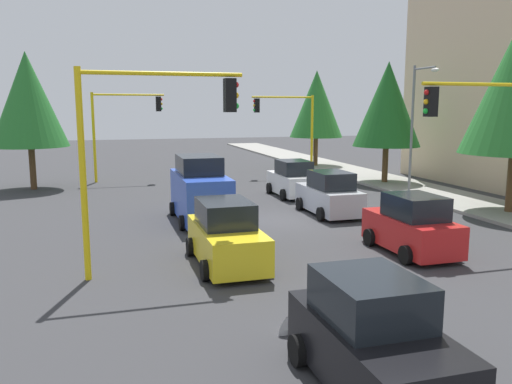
{
  "coord_description": "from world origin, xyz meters",
  "views": [
    {
      "loc": [
        20.77,
        -6.91,
        4.79
      ],
      "look_at": [
        -0.29,
        -0.73,
        1.2
      ],
      "focal_mm": 36.35,
      "sensor_mm": 36.0,
      "label": 1
    }
  ],
  "objects_px": {
    "delivery_van_blue": "(200,191)",
    "car_yellow": "(226,236)",
    "traffic_signal_far_right": "(122,119)",
    "car_black": "(373,339)",
    "traffic_signal_far_left": "(288,119)",
    "tree_roadside_mid": "(387,104)",
    "traffic_signal_near_left": "(489,130)",
    "car_red": "(412,227)",
    "tree_roadside_far": "(316,104)",
    "street_lamp_curbside": "(417,116)",
    "car_silver": "(329,195)",
    "tree_opposite_side": "(28,100)",
    "car_white": "(293,180)",
    "traffic_signal_near_right": "(148,131)"
  },
  "relations": [
    {
      "from": "tree_opposite_side",
      "to": "street_lamp_curbside",
      "type": "bearing_deg",
      "value": 67.45
    },
    {
      "from": "traffic_signal_far_right",
      "to": "car_black",
      "type": "relative_size",
      "value": 1.55
    },
    {
      "from": "street_lamp_curbside",
      "to": "traffic_signal_near_left",
      "type": "bearing_deg",
      "value": -20.0
    },
    {
      "from": "car_yellow",
      "to": "traffic_signal_far_right",
      "type": "bearing_deg",
      "value": -173.43
    },
    {
      "from": "traffic_signal_near_right",
      "to": "delivery_van_blue",
      "type": "bearing_deg",
      "value": 158.43
    },
    {
      "from": "traffic_signal_near_right",
      "to": "delivery_van_blue",
      "type": "relative_size",
      "value": 1.22
    },
    {
      "from": "traffic_signal_far_right",
      "to": "traffic_signal_near_left",
      "type": "bearing_deg",
      "value": 29.7
    },
    {
      "from": "traffic_signal_far_left",
      "to": "car_black",
      "type": "xyz_separation_m",
      "value": [
        27.39,
        -8.37,
        -3.1
      ]
    },
    {
      "from": "car_red",
      "to": "traffic_signal_far_right",
      "type": "bearing_deg",
      "value": -157.25
    },
    {
      "from": "tree_roadside_mid",
      "to": "tree_roadside_far",
      "type": "xyz_separation_m",
      "value": [
        -10.0,
        -0.5,
        0.07
      ]
    },
    {
      "from": "traffic_signal_near_right",
      "to": "car_red",
      "type": "xyz_separation_m",
      "value": [
        0.18,
        8.48,
        -3.24
      ]
    },
    {
      "from": "delivery_van_blue",
      "to": "car_yellow",
      "type": "bearing_deg",
      "value": -3.19
    },
    {
      "from": "tree_roadside_mid",
      "to": "car_yellow",
      "type": "distance_m",
      "value": 19.62
    },
    {
      "from": "traffic_signal_near_right",
      "to": "car_white",
      "type": "relative_size",
      "value": 1.54
    },
    {
      "from": "traffic_signal_near_right",
      "to": "tree_roadside_mid",
      "type": "relative_size",
      "value": 0.77
    },
    {
      "from": "delivery_van_blue",
      "to": "traffic_signal_near_left",
      "type": "bearing_deg",
      "value": 52.74
    },
    {
      "from": "tree_opposite_side",
      "to": "car_red",
      "type": "xyz_separation_m",
      "value": [
        18.18,
        13.75,
        -4.34
      ]
    },
    {
      "from": "traffic_signal_near_left",
      "to": "car_red",
      "type": "bearing_deg",
      "value": -86.51
    },
    {
      "from": "tree_opposite_side",
      "to": "car_red",
      "type": "bearing_deg",
      "value": 37.11
    },
    {
      "from": "street_lamp_curbside",
      "to": "tree_roadside_mid",
      "type": "relative_size",
      "value": 0.92
    },
    {
      "from": "tree_opposite_side",
      "to": "tree_roadside_mid",
      "type": "bearing_deg",
      "value": 79.22
    },
    {
      "from": "traffic_signal_far_left",
      "to": "tree_roadside_mid",
      "type": "relative_size",
      "value": 0.75
    },
    {
      "from": "traffic_signal_far_left",
      "to": "car_white",
      "type": "relative_size",
      "value": 1.48
    },
    {
      "from": "traffic_signal_far_left",
      "to": "tree_roadside_far",
      "type": "height_order",
      "value": "tree_roadside_far"
    },
    {
      "from": "tree_opposite_side",
      "to": "car_black",
      "type": "relative_size",
      "value": 2.15
    },
    {
      "from": "traffic_signal_near_left",
      "to": "car_yellow",
      "type": "bearing_deg",
      "value": -91.85
    },
    {
      "from": "delivery_van_blue",
      "to": "car_black",
      "type": "distance_m",
      "value": 14.08
    },
    {
      "from": "car_black",
      "to": "street_lamp_curbside",
      "type": "bearing_deg",
      "value": 145.06
    },
    {
      "from": "street_lamp_curbside",
      "to": "tree_opposite_side",
      "type": "bearing_deg",
      "value": -112.55
    },
    {
      "from": "tree_roadside_mid",
      "to": "car_black",
      "type": "distance_m",
      "value": 25.2
    },
    {
      "from": "car_white",
      "to": "car_silver",
      "type": "height_order",
      "value": "same"
    },
    {
      "from": "street_lamp_curbside",
      "to": "car_silver",
      "type": "height_order",
      "value": "street_lamp_curbside"
    },
    {
      "from": "car_black",
      "to": "car_silver",
      "type": "relative_size",
      "value": 0.93
    },
    {
      "from": "delivery_van_blue",
      "to": "car_yellow",
      "type": "height_order",
      "value": "delivery_van_blue"
    },
    {
      "from": "street_lamp_curbside",
      "to": "car_red",
      "type": "relative_size",
      "value": 1.89
    },
    {
      "from": "tree_roadside_mid",
      "to": "car_silver",
      "type": "xyz_separation_m",
      "value": [
        7.64,
        -7.26,
        -4.08
      ]
    },
    {
      "from": "car_red",
      "to": "tree_opposite_side",
      "type": "bearing_deg",
      "value": -142.89
    },
    {
      "from": "tree_roadside_mid",
      "to": "tree_roadside_far",
      "type": "distance_m",
      "value": 10.01
    },
    {
      "from": "tree_opposite_side",
      "to": "car_silver",
      "type": "bearing_deg",
      "value": 49.73
    },
    {
      "from": "traffic_signal_near_right",
      "to": "tree_roadside_mid",
      "type": "xyz_separation_m",
      "value": [
        -14.0,
        15.73,
        0.83
      ]
    },
    {
      "from": "car_white",
      "to": "car_black",
      "type": "xyz_separation_m",
      "value": [
        18.8,
        -5.54,
        -0.0
      ]
    },
    {
      "from": "car_white",
      "to": "car_silver",
      "type": "bearing_deg",
      "value": -1.42
    },
    {
      "from": "tree_opposite_side",
      "to": "car_white",
      "type": "relative_size",
      "value": 2.09
    },
    {
      "from": "traffic_signal_near_right",
      "to": "car_yellow",
      "type": "xyz_separation_m",
      "value": [
        -0.3,
        2.29,
        -3.24
      ]
    },
    {
      "from": "traffic_signal_far_left",
      "to": "car_silver",
      "type": "distance_m",
      "value": 14.3
    },
    {
      "from": "tree_roadside_mid",
      "to": "tree_roadside_far",
      "type": "bearing_deg",
      "value": -177.14
    },
    {
      "from": "traffic_signal_far_right",
      "to": "tree_roadside_mid",
      "type": "bearing_deg",
      "value": 69.09
    },
    {
      "from": "delivery_van_blue",
      "to": "car_silver",
      "type": "xyz_separation_m",
      "value": [
        0.32,
        5.82,
        -0.39
      ]
    },
    {
      "from": "car_black",
      "to": "tree_roadside_far",
      "type": "bearing_deg",
      "value": 158.8
    },
    {
      "from": "tree_opposite_side",
      "to": "car_black",
      "type": "bearing_deg",
      "value": 18.15
    }
  ]
}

